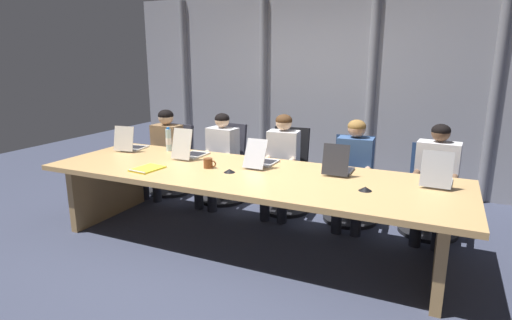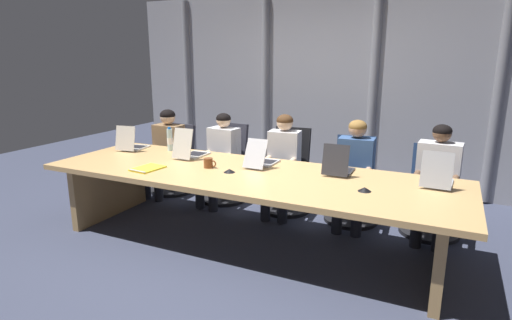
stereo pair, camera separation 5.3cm
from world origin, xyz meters
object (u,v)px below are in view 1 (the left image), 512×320
object	(u,v)px
person_left_mid	(218,154)
conference_mic_middle	(229,171)
laptop_left_mid	(190,152)
laptop_right_mid	(338,167)
person_left_end	(163,147)
person_right_end	(435,176)
person_right_mid	(353,167)
coffee_mug_near	(208,163)
spiral_notepad	(147,169)
water_bottle_primary	(169,140)
laptop_center	(262,160)
person_center	(281,159)
office_chair_right_mid	(352,189)
conference_mic_left_side	(365,189)
laptop_left_end	(130,145)
laptop_right_end	(437,178)
office_chair_left_mid	(224,172)
office_chair_right_end	(430,200)
office_chair_center	(286,180)
office_chair_left_end	(172,167)

from	to	relation	value
person_left_mid	conference_mic_middle	bearing A→B (deg)	40.77
laptop_left_mid	laptop_right_mid	size ratio (longest dim) A/B	1.16
person_left_end	person_left_mid	world-z (taller)	same
laptop_left_mid	person_right_end	xyz separation A→B (m)	(2.47, 0.62, -0.14)
person_right_mid	coffee_mug_near	world-z (taller)	person_right_mid
spiral_notepad	water_bottle_primary	bearing A→B (deg)	117.93
laptop_center	person_right_mid	size ratio (longest dim) A/B	0.40
person_center	coffee_mug_near	xyz separation A→B (m)	(-0.41, -0.92, 0.12)
coffee_mug_near	office_chair_right_mid	bearing A→B (deg)	41.97
coffee_mug_near	conference_mic_left_side	bearing A→B (deg)	-3.08
laptop_center	laptop_left_mid	bearing A→B (deg)	91.68
laptop_right_mid	conference_mic_middle	xyz separation A→B (m)	(-0.94, -0.40, -0.04)
laptop_left_end	coffee_mug_near	bearing A→B (deg)	-111.80
person_left_mid	coffee_mug_near	xyz separation A→B (m)	(0.42, -0.92, 0.14)
person_left_end	person_center	distance (m)	1.66
laptop_right_end	person_right_end	bearing A→B (deg)	4.35
laptop_right_mid	conference_mic_left_side	world-z (taller)	laptop_right_mid
coffee_mug_near	office_chair_left_mid	bearing A→B (deg)	111.72
laptop_right_end	office_chair_right_end	bearing A→B (deg)	6.07
office_chair_left_mid	coffee_mug_near	world-z (taller)	office_chair_left_mid
person_right_end	conference_mic_middle	xyz separation A→B (m)	(-1.78, -0.98, 0.09)
laptop_right_end	coffee_mug_near	world-z (taller)	laptop_right_end
person_left_end	person_center	size ratio (longest dim) A/B	0.97
conference_mic_middle	person_right_end	bearing A→B (deg)	28.92
person_right_mid	conference_mic_middle	distance (m)	1.38
person_left_mid	person_left_end	bearing A→B (deg)	-84.34
spiral_notepad	laptop_right_end	bearing A→B (deg)	20.29
person_right_mid	person_right_end	bearing A→B (deg)	87.12
conference_mic_middle	spiral_notepad	xyz separation A→B (m)	(-0.78, -0.25, -0.01)
conference_mic_middle	conference_mic_left_side	bearing A→B (deg)	-1.12
office_chair_center	conference_mic_left_side	world-z (taller)	office_chair_center
laptop_left_end	water_bottle_primary	bearing A→B (deg)	-79.35
water_bottle_primary	coffee_mug_near	size ratio (longest dim) A/B	2.05
office_chair_left_end	person_left_end	world-z (taller)	person_left_end
office_chair_left_end	conference_mic_left_side	distance (m)	3.04
office_chair_right_mid	person_left_end	bearing A→B (deg)	-94.05
office_chair_center	laptop_left_end	bearing A→B (deg)	-68.38
laptop_left_mid	water_bottle_primary	xyz separation A→B (m)	(-0.40, 0.17, 0.06)
coffee_mug_near	person_left_mid	bearing A→B (deg)	114.30
office_chair_right_mid	office_chair_left_mid	bearing A→B (deg)	-97.85
laptop_left_mid	person_right_mid	distance (m)	1.77
laptop_right_mid	person_right_mid	distance (m)	0.60
conference_mic_left_side	conference_mic_middle	xyz separation A→B (m)	(-1.27, 0.02, 0.00)
person_right_mid	office_chair_left_mid	bearing A→B (deg)	-98.67
office_chair_center	office_chair_right_mid	distance (m)	0.78
person_right_end	laptop_right_mid	bearing A→B (deg)	-51.26
laptop_center	spiral_notepad	world-z (taller)	laptop_center
conference_mic_middle	person_center	bearing A→B (deg)	81.74
laptop_left_end	laptop_right_end	xyz separation A→B (m)	(3.32, 0.01, 0.00)
laptop_right_end	person_left_mid	size ratio (longest dim) A/B	0.35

